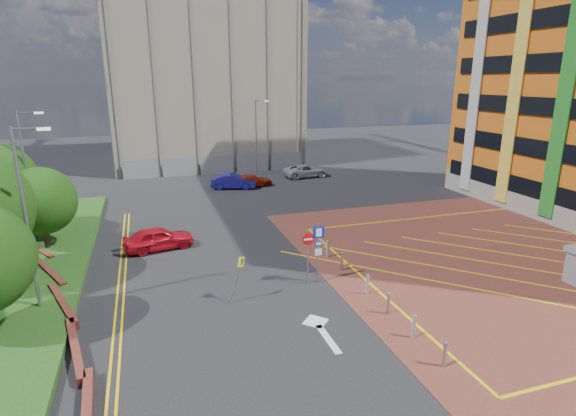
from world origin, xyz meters
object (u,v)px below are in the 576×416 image
lamp_back (257,135)px  car_silver_back (306,171)px  sign_cluster (315,248)px  car_red_left (158,238)px  tree_c (41,201)px  car_blue_back (234,181)px  lamp_left_far (27,171)px  lamp_left_near (27,213)px  warning_sign (238,273)px  car_red_back (252,181)px

lamp_back → car_silver_back: lamp_back is taller
sign_cluster → car_red_left: 10.53m
lamp_back → car_red_left: size_ratio=1.92×
tree_c → car_blue_back: 18.92m
lamp_back → car_blue_back: 7.49m
tree_c → lamp_left_far: size_ratio=0.61×
lamp_left_near → car_red_left: size_ratio=1.92×
car_red_left → tree_c: bearing=64.9°
car_red_left → car_blue_back: (7.47, 14.23, -0.01)m
warning_sign → car_blue_back: size_ratio=0.53×
lamp_left_far → warning_sign: lamp_left_far is taller
lamp_left_near → lamp_back: bearing=57.6°
car_red_left → lamp_left_near: bearing=129.2°
tree_c → sign_cluster: 16.53m
lamp_back → car_red_left: lamp_back is taller
lamp_back → car_silver_back: (4.67, -2.53, -3.69)m
lamp_left_near → lamp_left_far: 10.20m
car_red_left → car_blue_back: 16.07m
lamp_left_near → car_red_left: lamp_left_near is taller
car_silver_back → lamp_back: bearing=56.4°
car_silver_back → warning_sign: bearing=148.4°
lamp_left_far → car_red_left: lamp_left_far is taller
tree_c → car_red_left: bearing=-14.2°
lamp_left_far → car_silver_back: 27.10m
car_red_left → car_red_back: car_red_left is taller
warning_sign → car_silver_back: 28.18m
warning_sign → car_blue_back: warning_sign is taller
lamp_left_far → car_red_back: 20.31m
tree_c → warning_sign: tree_c is taller
lamp_left_near → lamp_back: 30.80m
lamp_left_far → warning_sign: size_ratio=3.57×
tree_c → lamp_left_far: (-0.92, 2.00, 1.47)m
tree_c → lamp_left_near: 8.20m
lamp_left_far → car_red_left: (7.33, -3.62, -3.95)m
car_red_left → car_silver_back: size_ratio=0.86×
lamp_left_far → car_blue_back: bearing=35.7°
lamp_back → sign_cluster: bearing=-98.0°
lamp_left_far → sign_cluster: (14.72, -11.02, -2.71)m
lamp_left_far → sign_cluster: bearing=-36.8°
car_red_back → sign_cluster: bearing=165.5°
sign_cluster → car_silver_back: 25.94m
warning_sign → car_red_left: 8.83m
sign_cluster → car_silver_back: size_ratio=0.66×
lamp_left_near → car_red_left: bearing=50.1°
lamp_back → car_silver_back: size_ratio=1.65×
car_red_left → lamp_back: bearing=-40.6°
car_red_back → car_silver_back: 7.01m
lamp_left_near → lamp_back: lamp_left_near is taller
car_silver_back → tree_c: bearing=119.6°
lamp_left_far → lamp_back: bearing=40.9°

